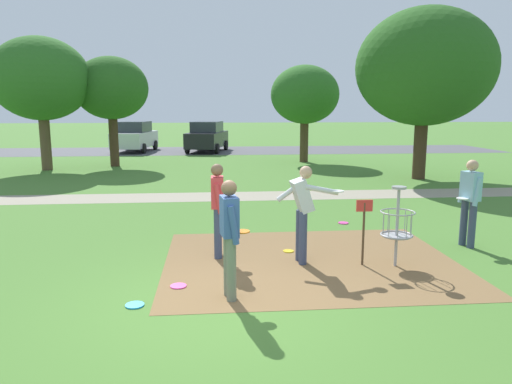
% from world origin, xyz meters
% --- Properties ---
extents(ground_plane, '(160.00, 160.00, 0.00)m').
position_xyz_m(ground_plane, '(0.00, 0.00, 0.00)').
color(ground_plane, '#47752D').
extents(dirt_tee_pad, '(5.12, 4.09, 0.01)m').
position_xyz_m(dirt_tee_pad, '(1.67, 1.78, 0.00)').
color(dirt_tee_pad, brown).
rests_on(dirt_tee_pad, ground).
extents(disc_golf_basket, '(0.98, 0.58, 1.39)m').
position_xyz_m(disc_golf_basket, '(3.02, 1.42, 0.75)').
color(disc_golf_basket, '#9E9EA3').
rests_on(disc_golf_basket, ground).
extents(player_foreground_watching, '(1.13, 0.44, 1.71)m').
position_xyz_m(player_foreground_watching, '(1.51, 1.75, 0.99)').
color(player_foreground_watching, '#384260').
rests_on(player_foreground_watching, ground).
extents(player_throwing, '(0.42, 0.49, 1.71)m').
position_xyz_m(player_throwing, '(0.19, 0.26, 0.97)').
color(player_throwing, slate).
rests_on(player_throwing, ground).
extents(player_waiting_left, '(0.44, 0.49, 1.71)m').
position_xyz_m(player_waiting_left, '(4.91, 2.43, 0.97)').
color(player_waiting_left, '#384260').
rests_on(player_waiting_left, ground).
extents(player_waiting_right, '(0.40, 0.47, 1.71)m').
position_xyz_m(player_waiting_right, '(0.05, 2.20, 0.97)').
color(player_waiting_right, '#384260').
rests_on(player_waiting_right, ground).
extents(frisbee_near_basket, '(0.26, 0.26, 0.02)m').
position_xyz_m(frisbee_near_basket, '(-1.13, 0.09, 0.01)').
color(frisbee_near_basket, '#1E93DB').
rests_on(frisbee_near_basket, ground).
extents(frisbee_by_tee, '(0.20, 0.20, 0.02)m').
position_xyz_m(frisbee_by_tee, '(1.37, 2.39, 0.01)').
color(frisbee_by_tee, gold).
rests_on(frisbee_by_tee, ground).
extents(frisbee_mid_grass, '(0.25, 0.25, 0.02)m').
position_xyz_m(frisbee_mid_grass, '(-0.58, 0.76, 0.01)').
color(frisbee_mid_grass, '#E53D99').
rests_on(frisbee_mid_grass, ground).
extents(frisbee_far_left, '(0.24, 0.24, 0.02)m').
position_xyz_m(frisbee_far_left, '(3.01, 4.50, 0.01)').
color(frisbee_far_left, '#E53D99').
rests_on(frisbee_far_left, ground).
extents(tree_near_left, '(4.11, 4.11, 5.64)m').
position_xyz_m(tree_near_left, '(-7.24, 15.25, 3.87)').
color(tree_near_left, brown).
rests_on(tree_near_left, ground).
extents(tree_near_right, '(5.04, 5.04, 6.29)m').
position_xyz_m(tree_near_right, '(7.79, 11.25, 4.14)').
color(tree_near_right, '#422D1E').
rests_on(tree_near_right, ground).
extents(tree_mid_left, '(3.31, 3.31, 4.96)m').
position_xyz_m(tree_mid_left, '(-4.57, 16.39, 3.53)').
color(tree_mid_left, '#422D1E').
rests_on(tree_mid_left, ground).
extents(tree_mid_center, '(3.34, 3.34, 4.73)m').
position_xyz_m(tree_mid_center, '(4.49, 17.29, 3.29)').
color(tree_mid_center, '#4C3823').
rests_on(tree_mid_center, ground).
extents(parking_lot_strip, '(36.00, 6.00, 0.01)m').
position_xyz_m(parking_lot_strip, '(0.00, 24.11, 0.00)').
color(parking_lot_strip, '#4C4C51').
rests_on(parking_lot_strip, ground).
extents(parked_car_leftmost, '(2.42, 4.42, 1.84)m').
position_xyz_m(parked_car_leftmost, '(-4.80, 23.89, 0.92)').
color(parked_car_leftmost, silver).
rests_on(parked_car_leftmost, ground).
extents(parked_car_center_left, '(2.70, 4.50, 1.84)m').
position_xyz_m(parked_car_center_left, '(-0.37, 23.38, 0.92)').
color(parked_car_center_left, black).
rests_on(parked_car_center_left, ground).
extents(gravel_path, '(40.00, 1.53, 0.00)m').
position_xyz_m(gravel_path, '(0.00, 8.20, 0.00)').
color(gravel_path, gray).
rests_on(gravel_path, ground).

